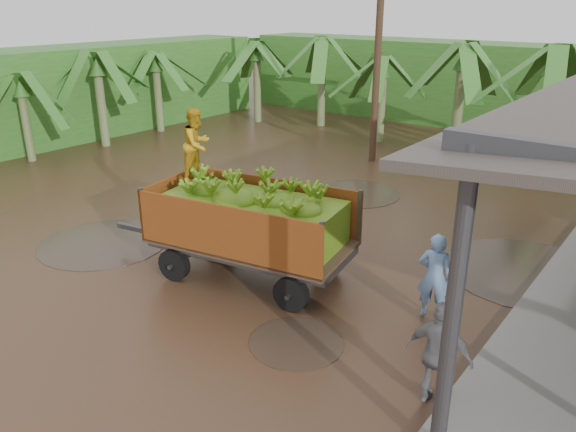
% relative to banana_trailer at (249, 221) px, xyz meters
% --- Properties ---
extents(ground, '(100.00, 100.00, 0.00)m').
position_rel_banana_trailer_xyz_m(ground, '(-0.24, 1.48, -1.23)').
color(ground, black).
rests_on(ground, ground).
extents(hedge_north, '(22.00, 3.00, 3.60)m').
position_rel_banana_trailer_xyz_m(hedge_north, '(-2.24, 17.48, 0.57)').
color(hedge_north, '#2D661E').
rests_on(hedge_north, ground).
extents(hedge_west, '(3.00, 18.00, 3.60)m').
position_rel_banana_trailer_xyz_m(hedge_west, '(-14.24, 5.48, 0.57)').
color(hedge_west, '#2D661E').
rests_on(hedge_west, ground).
extents(banana_trailer, '(5.67, 2.63, 3.34)m').
position_rel_banana_trailer_xyz_m(banana_trailer, '(0.00, 0.00, 0.00)').
color(banana_trailer, '#9B4B16').
rests_on(banana_trailer, ground).
extents(man_blue, '(0.67, 0.54, 1.61)m').
position_rel_banana_trailer_xyz_m(man_blue, '(3.62, 0.79, -0.42)').
color(man_blue, '#688CBE').
rests_on(man_blue, ground).
extents(man_grey, '(0.96, 0.45, 1.60)m').
position_rel_banana_trailer_xyz_m(man_grey, '(4.65, -1.37, -0.43)').
color(man_grey, slate).
rests_on(man_grey, ground).
extents(utility_pole, '(1.20, 0.24, 8.37)m').
position_rel_banana_trailer_xyz_m(utility_pole, '(-2.44, 9.31, 3.01)').
color(utility_pole, '#47301E').
rests_on(utility_pole, ground).
extents(banana_plants, '(24.17, 20.77, 4.33)m').
position_rel_banana_trailer_xyz_m(banana_plants, '(-5.16, 8.40, 0.68)').
color(banana_plants, '#2D661E').
rests_on(banana_plants, ground).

